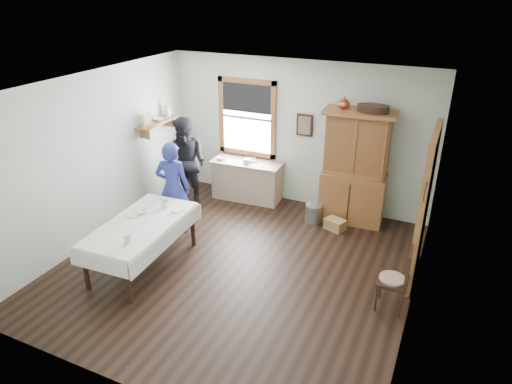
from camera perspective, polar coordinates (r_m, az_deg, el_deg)
room at (r=6.33m, az=-2.60°, el=0.95°), size 5.01×5.01×2.70m
window at (r=8.74m, az=-1.12°, el=9.79°), size 1.18×0.07×1.48m
doorway at (r=6.59m, az=20.41°, el=-1.49°), size 0.09×1.14×2.22m
wall_shelf at (r=8.69m, az=-12.11°, el=8.71°), size 0.24×1.00×0.44m
framed_picture at (r=8.35m, az=6.08°, el=8.30°), size 0.30×0.04×0.40m
rug_beater at (r=5.87m, az=20.60°, el=1.21°), size 0.01×0.27×0.27m
work_counter at (r=8.86m, az=-1.15°, el=1.45°), size 1.38×0.58×0.78m
china_hutch at (r=7.99m, az=12.25°, el=2.93°), size 1.21×0.62×2.00m
dining_table at (r=7.01m, az=-13.96°, el=-6.39°), size 1.05×1.88×0.73m
spindle_chair at (r=6.20m, az=16.75°, el=-10.28°), size 0.43×0.43×0.91m
pail at (r=8.18m, az=7.22°, el=-2.63°), size 0.40×0.40×0.32m
wicker_basket at (r=8.01m, az=9.86°, el=-4.00°), size 0.39×0.34×0.19m
woman_blue at (r=7.70m, az=-10.28°, el=0.11°), size 0.61×0.47×1.48m
figure_dark at (r=8.58m, az=-8.65°, el=3.24°), size 0.80×0.64×1.58m
table_cup_a at (r=7.19m, az=-11.32°, el=-1.50°), size 0.15×0.15×0.10m
table_cup_b at (r=6.33m, az=-15.76°, el=-5.84°), size 0.14×0.14×0.10m
table_bowl at (r=7.09m, az=-14.19°, el=-2.38°), size 0.27×0.27×0.05m
counter_book at (r=8.77m, az=-1.31°, el=4.00°), size 0.27×0.29×0.02m
counter_bowl at (r=8.84m, az=-4.29°, el=4.24°), size 0.24×0.24×0.06m
shelf_bowl at (r=8.69m, az=-12.07°, el=8.88°), size 0.22×0.22×0.05m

